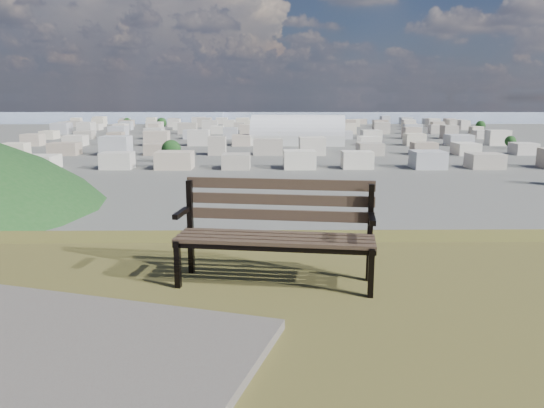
{
  "coord_description": "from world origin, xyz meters",
  "views": [
    {
      "loc": [
        -0.63,
        -1.63,
        26.57
      ],
      "look_at": [
        -0.55,
        4.68,
        25.3
      ],
      "focal_mm": 35.0,
      "sensor_mm": 36.0,
      "label": 1
    }
  ],
  "objects": [
    {
      "name": "far_hills",
      "position": [
        -60.92,
        1402.93,
        25.47
      ],
      "size": [
        2050.0,
        340.0,
        60.0
      ],
      "color": "#99A2BF",
      "rests_on": "ground"
    },
    {
      "name": "arena",
      "position": [
        18.01,
        305.17,
        5.29
      ],
      "size": [
        55.26,
        27.97,
        22.45
      ],
      "rotation": [
        0.0,
        0.0,
        -0.11
      ],
      "color": "silver",
      "rests_on": "ground"
    },
    {
      "name": "park_bench",
      "position": [
        -0.54,
        2.77,
        25.49
      ],
      "size": [
        1.72,
        0.77,
        0.87
      ],
      "rotation": [
        0.0,
        0.0,
        -0.15
      ],
      "color": "#493B2A",
      "rests_on": "hilltop_mesa"
    },
    {
      "name": "city_trees",
      "position": [
        -26.39,
        319.0,
        4.83
      ],
      "size": [
        406.52,
        387.2,
        9.98
      ],
      "color": "#382C1C",
      "rests_on": "ground"
    },
    {
      "name": "city_blocks",
      "position": [
        0.0,
        394.44,
        3.5
      ],
      "size": [
        395.0,
        361.0,
        7.0
      ],
      "color": "beige",
      "rests_on": "ground"
    },
    {
      "name": "bay_water",
      "position": [
        0.0,
        900.0,
        0.0
      ],
      "size": [
        2400.0,
        700.0,
        0.12
      ],
      "primitive_type": "cube",
      "color": "#889DAD",
      "rests_on": "ground"
    }
  ]
}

